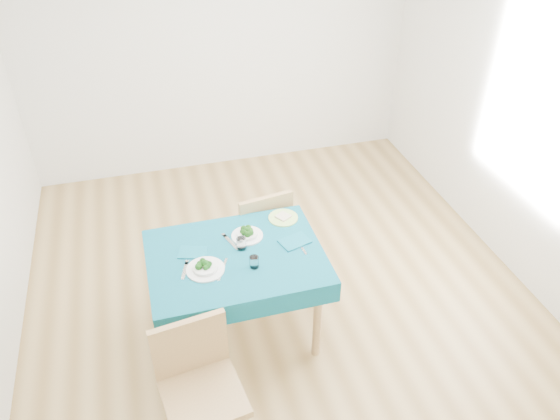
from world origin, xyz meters
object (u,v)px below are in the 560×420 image
object	(u,v)px
chair_far	(257,216)
side_plate	(283,218)
bowl_far	(247,233)
bowl_near	(205,266)
chair_near	(201,381)
table	(238,296)

from	to	relation	value
chair_far	side_plate	xyz separation A→B (m)	(0.12, -0.37, 0.22)
chair_far	bowl_far	bearing A→B (deg)	60.86
chair_far	bowl_near	xyz separation A→B (m)	(-0.53, -0.78, 0.25)
chair_far	chair_near	bearing A→B (deg)	56.46
table	bowl_near	xyz separation A→B (m)	(-0.22, -0.09, 0.42)
chair_near	side_plate	bearing A→B (deg)	46.40
side_plate	chair_far	bearing A→B (deg)	107.37
bowl_near	side_plate	distance (m)	0.77
chair_far	bowl_far	distance (m)	0.60
side_plate	chair_near	bearing A→B (deg)	-125.69
chair_near	bowl_far	distance (m)	1.13
bowl_near	side_plate	xyz separation A→B (m)	(0.65, 0.41, -0.03)
chair_near	bowl_far	bearing A→B (deg)	55.10
table	bowl_near	size ratio (longest dim) A/B	4.64
chair_near	bowl_near	xyz separation A→B (m)	(0.16, 0.71, 0.23)
bowl_near	side_plate	size ratio (longest dim) A/B	1.16
chair_near	chair_far	xyz separation A→B (m)	(0.69, 1.49, -0.02)
table	bowl_far	bearing A→B (deg)	56.01
bowl_near	chair_near	bearing A→B (deg)	-102.51
chair_near	side_plate	distance (m)	1.40
chair_far	bowl_far	xyz separation A→B (m)	(-0.19, -0.51, 0.25)
table	side_plate	size ratio (longest dim) A/B	5.37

